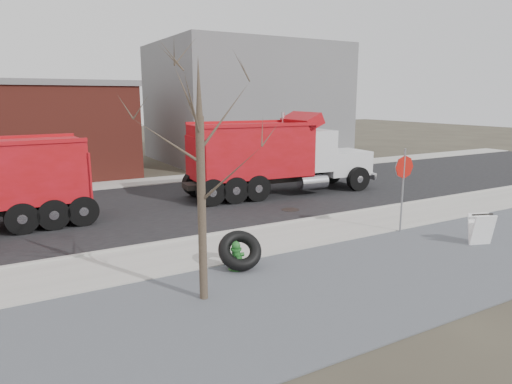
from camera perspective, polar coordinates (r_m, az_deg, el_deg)
ground at (r=13.93m, az=1.40°, el=-6.55°), size 120.00×120.00×0.00m
gravel_verge at (r=11.27m, az=10.81°, el=-11.22°), size 60.00×5.00×0.03m
sidewalk at (r=14.13m, az=0.87°, el=-6.16°), size 60.00×2.50×0.06m
curb at (r=15.20m, az=-1.63°, el=-4.76°), size 60.00×0.15×0.11m
road at (r=19.40m, az=-8.27°, el=-1.38°), size 60.00×9.40×0.02m
far_sidewalk at (r=24.68m, az=-13.15°, el=1.30°), size 60.00×2.00×0.06m
building_grey at (r=33.33m, az=-1.36°, el=11.10°), size 12.00×10.00×8.00m
bare_tree at (r=9.51m, az=-6.98°, el=5.16°), size 3.20×3.20×5.20m
fire_hydrant at (r=11.83m, az=-2.48°, el=-8.11°), size 0.43×0.42×0.78m
truck_tire at (r=11.87m, az=-2.02°, el=-7.30°), size 1.36×1.28×1.02m
stop_sign at (r=15.45m, az=17.96°, el=1.93°), size 0.75×0.06×2.78m
sandwich_board at (r=15.26m, az=26.31°, el=-4.18°), size 0.79×0.64×0.96m
dump_truck_red_a at (r=20.78m, az=2.35°, el=4.79°), size 9.17×3.15×3.66m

